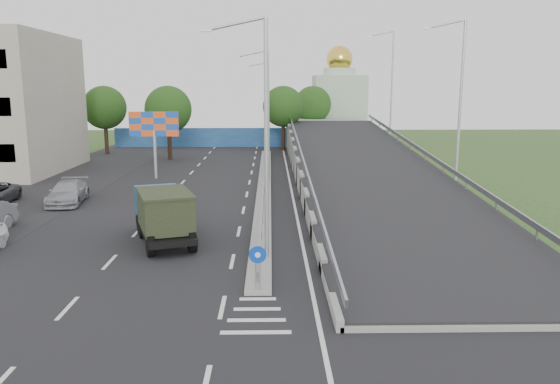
{
  "coord_description": "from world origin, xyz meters",
  "views": [
    {
      "loc": [
        0.47,
        -16.69,
        7.48
      ],
      "look_at": [
        0.95,
        10.61,
        2.2
      ],
      "focal_mm": 35.0,
      "sensor_mm": 36.0,
      "label": 1
    }
  ],
  "objects_px": {
    "lamp_post_mid": "(266,109)",
    "billboard": "(154,128)",
    "parked_car_d": "(68,193)",
    "church": "(339,103)",
    "lamp_post_near": "(262,128)",
    "dump_truck": "(163,212)",
    "lamp_post_far": "(267,102)",
    "sign_bollard": "(258,268)"
  },
  "relations": [
    {
      "from": "lamp_post_near",
      "to": "church",
      "type": "distance_m",
      "value": 54.9
    },
    {
      "from": "sign_bollard",
      "to": "dump_truck",
      "type": "distance_m",
      "value": 8.62
    },
    {
      "from": "church",
      "to": "parked_car_d",
      "type": "xyz_separation_m",
      "value": [
        -22.71,
        -41.7,
        -4.58
      ]
    },
    {
      "from": "lamp_post_far",
      "to": "billboard",
      "type": "bearing_deg",
      "value": -116.84
    },
    {
      "from": "lamp_post_near",
      "to": "parked_car_d",
      "type": "bearing_deg",
      "value": 136.18
    },
    {
      "from": "lamp_post_far",
      "to": "billboard",
      "type": "xyz_separation_m",
      "value": [
        -9.11,
        -18.0,
        -1.62
      ]
    },
    {
      "from": "sign_bollard",
      "to": "lamp_post_near",
      "type": "relative_size",
      "value": 0.17
    },
    {
      "from": "billboard",
      "to": "church",
      "type": "bearing_deg",
      "value": 59.3
    },
    {
      "from": "lamp_post_near",
      "to": "dump_truck",
      "type": "bearing_deg",
      "value": 145.7
    },
    {
      "from": "lamp_post_mid",
      "to": "dump_truck",
      "type": "bearing_deg",
      "value": -106.35
    },
    {
      "from": "sign_bollard",
      "to": "dump_truck",
      "type": "xyz_separation_m",
      "value": [
        -4.78,
        7.16,
        0.42
      ]
    },
    {
      "from": "billboard",
      "to": "dump_truck",
      "type": "bearing_deg",
      "value": -77.26
    },
    {
      "from": "lamp_post_mid",
      "to": "lamp_post_near",
      "type": "bearing_deg",
      "value": -90.0
    },
    {
      "from": "lamp_post_near",
      "to": "church",
      "type": "height_order",
      "value": "church"
    },
    {
      "from": "lamp_post_far",
      "to": "dump_truck",
      "type": "bearing_deg",
      "value": -97.59
    },
    {
      "from": "church",
      "to": "dump_truck",
      "type": "height_order",
      "value": "church"
    },
    {
      "from": "sign_bollard",
      "to": "billboard",
      "type": "bearing_deg",
      "value": 109.21
    },
    {
      "from": "lamp_post_far",
      "to": "parked_car_d",
      "type": "relative_size",
      "value": 2.02
    },
    {
      "from": "lamp_post_far",
      "to": "parked_car_d",
      "type": "xyz_separation_m",
      "value": [
        -12.82,
        -27.7,
        -5.08
      ]
    },
    {
      "from": "parked_car_d",
      "to": "church",
      "type": "bearing_deg",
      "value": 54.15
    },
    {
      "from": "lamp_post_near",
      "to": "dump_truck",
      "type": "distance_m",
      "value": 7.35
    },
    {
      "from": "billboard",
      "to": "dump_truck",
      "type": "height_order",
      "value": "billboard"
    },
    {
      "from": "billboard",
      "to": "parked_car_d",
      "type": "xyz_separation_m",
      "value": [
        -3.71,
        -9.7,
        -3.46
      ]
    },
    {
      "from": "sign_bollard",
      "to": "lamp_post_mid",
      "type": "distance_m",
      "value": 24.3
    },
    {
      "from": "lamp_post_mid",
      "to": "dump_truck",
      "type": "distance_m",
      "value": 17.91
    },
    {
      "from": "lamp_post_mid",
      "to": "church",
      "type": "distance_m",
      "value": 35.41
    },
    {
      "from": "lamp_post_mid",
      "to": "billboard",
      "type": "xyz_separation_m",
      "value": [
        -9.11,
        2.0,
        -1.62
      ]
    },
    {
      "from": "church",
      "to": "lamp_post_mid",
      "type": "bearing_deg",
      "value": -106.22
    },
    {
      "from": "lamp_post_near",
      "to": "parked_car_d",
      "type": "xyz_separation_m",
      "value": [
        -12.82,
        12.3,
        -5.08
      ]
    },
    {
      "from": "sign_bollard",
      "to": "billboard",
      "type": "height_order",
      "value": "billboard"
    },
    {
      "from": "lamp_post_mid",
      "to": "lamp_post_far",
      "type": "distance_m",
      "value": 20.0
    },
    {
      "from": "church",
      "to": "dump_truck",
      "type": "xyz_separation_m",
      "value": [
        -14.78,
        -50.66,
        -3.86
      ]
    },
    {
      "from": "lamp_post_mid",
      "to": "billboard",
      "type": "height_order",
      "value": "lamp_post_mid"
    },
    {
      "from": "billboard",
      "to": "sign_bollard",
      "type": "bearing_deg",
      "value": -70.79
    },
    {
      "from": "lamp_post_near",
      "to": "lamp_post_mid",
      "type": "distance_m",
      "value": 20.0
    },
    {
      "from": "billboard",
      "to": "lamp_post_near",
      "type": "bearing_deg",
      "value": -67.51
    },
    {
      "from": "sign_bollard",
      "to": "lamp_post_far",
      "type": "height_order",
      "value": "lamp_post_far"
    },
    {
      "from": "lamp_post_near",
      "to": "church",
      "type": "xyz_separation_m",
      "value": [
        9.89,
        54.0,
        -0.5
      ]
    },
    {
      "from": "lamp_post_far",
      "to": "lamp_post_mid",
      "type": "bearing_deg",
      "value": -90.0
    },
    {
      "from": "lamp_post_far",
      "to": "parked_car_d",
      "type": "bearing_deg",
      "value": -114.84
    },
    {
      "from": "lamp_post_mid",
      "to": "lamp_post_far",
      "type": "height_order",
      "value": "same"
    },
    {
      "from": "billboard",
      "to": "parked_car_d",
      "type": "bearing_deg",
      "value": -110.95
    }
  ]
}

